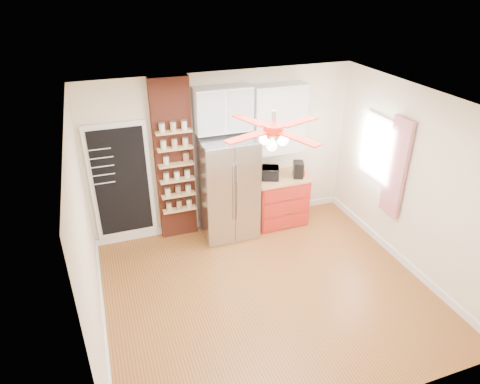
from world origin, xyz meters
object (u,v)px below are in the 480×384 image
object	(u,v)px
ceiling_fan	(274,130)
pantry_jar_oats	(166,160)
toaster_oven	(267,173)
red_cabinet	(279,200)
fridge	(228,188)
canister_left	(303,173)
coffee_maker	(298,169)

from	to	relation	value
ceiling_fan	pantry_jar_oats	distance (m)	2.28
toaster_oven	red_cabinet	bearing A→B (deg)	19.47
pantry_jar_oats	red_cabinet	bearing A→B (deg)	-3.66
fridge	pantry_jar_oats	bearing A→B (deg)	169.66
canister_left	red_cabinet	bearing A→B (deg)	164.99
red_cabinet	canister_left	bearing A→B (deg)	-15.01
red_cabinet	coffee_maker	xyz separation A→B (m)	(0.28, -0.10, 0.59)
fridge	pantry_jar_oats	xyz separation A→B (m)	(-0.95, 0.17, 0.56)
toaster_oven	pantry_jar_oats	bearing A→B (deg)	-161.57
red_cabinet	ceiling_fan	world-z (taller)	ceiling_fan
red_cabinet	toaster_oven	xyz separation A→B (m)	(-0.24, 0.01, 0.55)
ceiling_fan	coffee_maker	distance (m)	2.42
fridge	coffee_maker	bearing A→B (deg)	-2.36
red_cabinet	canister_left	xyz separation A→B (m)	(0.37, -0.10, 0.51)
fridge	canister_left	xyz separation A→B (m)	(1.34, -0.05, 0.09)
canister_left	pantry_jar_oats	bearing A→B (deg)	174.46
toaster_oven	fridge	bearing A→B (deg)	-152.94
red_cabinet	coffee_maker	world-z (taller)	coffee_maker
canister_left	ceiling_fan	bearing A→B (deg)	-129.22
fridge	red_cabinet	size ratio (longest dim) A/B	1.86
coffee_maker	pantry_jar_oats	size ratio (longest dim) A/B	2.17
toaster_oven	pantry_jar_oats	distance (m)	1.73
red_cabinet	ceiling_fan	bearing A→B (deg)	-118.71
ceiling_fan	coffee_maker	xyz separation A→B (m)	(1.20, 1.58, -1.39)
coffee_maker	canister_left	size ratio (longest dim) A/B	2.23
pantry_jar_oats	fridge	bearing A→B (deg)	-10.34
red_cabinet	canister_left	size ratio (longest dim) A/B	7.56
canister_left	coffee_maker	bearing A→B (deg)	-178.40
fridge	ceiling_fan	size ratio (longest dim) A/B	1.25
canister_left	pantry_jar_oats	size ratio (longest dim) A/B	0.98
coffee_maker	red_cabinet	bearing A→B (deg)	-179.67
toaster_oven	pantry_jar_oats	size ratio (longest dim) A/B	3.02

